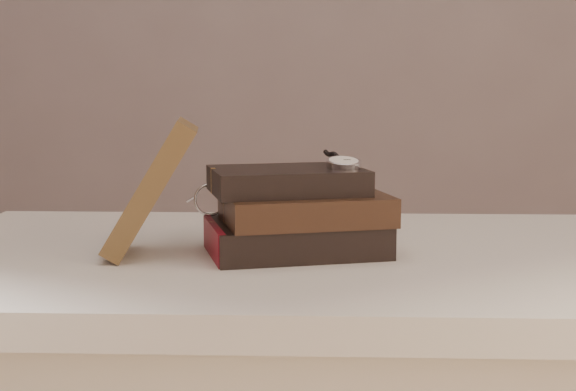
{
  "coord_description": "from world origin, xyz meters",
  "views": [
    {
      "loc": [
        0.03,
        -0.71,
        0.97
      ],
      "look_at": [
        -0.01,
        0.33,
        0.82
      ],
      "focal_mm": 51.29,
      "sensor_mm": 36.0,
      "label": 1
    }
  ],
  "objects": [
    {
      "name": "book_stack",
      "position": [
        0.0,
        0.33,
        0.8
      ],
      "size": [
        0.26,
        0.2,
        0.11
      ],
      "color": "black",
      "rests_on": "table"
    },
    {
      "name": "eyeglasses",
      "position": [
        -0.09,
        0.38,
        0.81
      ],
      "size": [
        0.12,
        0.13,
        0.04
      ],
      "color": "silver",
      "rests_on": "book_stack"
    },
    {
      "name": "journal",
      "position": [
        -0.18,
        0.31,
        0.84
      ],
      "size": [
        0.13,
        0.13,
        0.17
      ],
      "primitive_type": "cube",
      "rotation": [
        0.0,
        0.55,
        0.13
      ],
      "color": "#402D18",
      "rests_on": "table"
    },
    {
      "name": "table",
      "position": [
        0.0,
        0.35,
        0.66
      ],
      "size": [
        1.0,
        0.6,
        0.75
      ],
      "color": "silver",
      "rests_on": "ground"
    },
    {
      "name": "pocket_watch",
      "position": [
        0.06,
        0.34,
        0.87
      ],
      "size": [
        0.06,
        0.15,
        0.02
      ],
      "color": "silver",
      "rests_on": "book_stack"
    }
  ]
}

